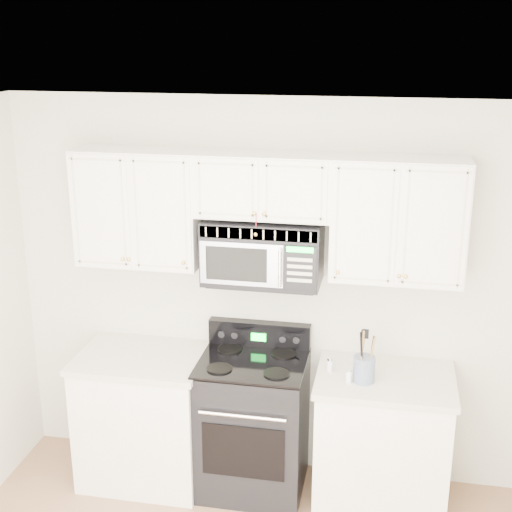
# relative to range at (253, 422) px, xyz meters

# --- Properties ---
(room) EXTENTS (3.51, 3.51, 2.61)m
(room) POSITION_rel_range_xyz_m (0.05, -1.46, 0.82)
(room) COLOR #8B664E
(room) RESTS_ON ground
(base_cabinet_left) EXTENTS (0.86, 0.65, 0.92)m
(base_cabinet_left) POSITION_rel_range_xyz_m (-0.75, -0.02, -0.06)
(base_cabinet_left) COLOR silver
(base_cabinet_left) RESTS_ON ground
(base_cabinet_right) EXTENTS (0.86, 0.65, 0.92)m
(base_cabinet_right) POSITION_rel_range_xyz_m (0.85, -0.02, -0.06)
(base_cabinet_right) COLOR silver
(base_cabinet_right) RESTS_ON ground
(range) EXTENTS (0.70, 0.64, 1.10)m
(range) POSITION_rel_range_xyz_m (0.00, 0.00, 0.00)
(range) COLOR black
(range) RESTS_ON ground
(upper_cabinets) EXTENTS (2.44, 0.37, 0.75)m
(upper_cabinets) POSITION_rel_range_xyz_m (0.05, 0.13, 1.45)
(upper_cabinets) COLOR silver
(upper_cabinets) RESTS_ON ground
(microwave) EXTENTS (0.74, 0.42, 0.41)m
(microwave) POSITION_rel_range_xyz_m (0.05, 0.10, 1.17)
(microwave) COLOR black
(microwave) RESTS_ON ground
(utensil_crock) EXTENTS (0.13, 0.13, 0.35)m
(utensil_crock) POSITION_rel_range_xyz_m (0.72, -0.11, 0.53)
(utensil_crock) COLOR slate
(utensil_crock) RESTS_ON base_cabinet_right
(shaker_salt) EXTENTS (0.04, 0.04, 0.09)m
(shaker_salt) POSITION_rel_range_xyz_m (0.50, -0.02, 0.48)
(shaker_salt) COLOR silver
(shaker_salt) RESTS_ON base_cabinet_right
(shaker_pepper) EXTENTS (0.04, 0.04, 0.09)m
(shaker_pepper) POSITION_rel_range_xyz_m (0.63, -0.15, 0.48)
(shaker_pepper) COLOR silver
(shaker_pepper) RESTS_ON base_cabinet_right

